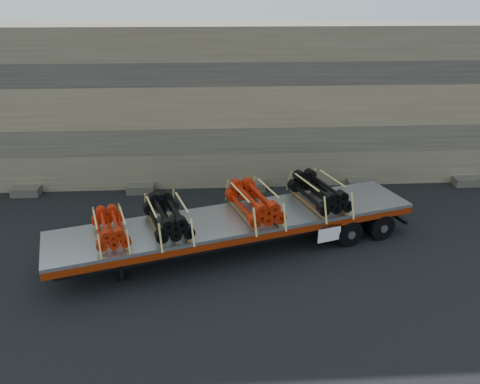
{
  "coord_description": "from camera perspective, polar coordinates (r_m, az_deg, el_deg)",
  "views": [
    {
      "loc": [
        0.31,
        -14.78,
        8.31
      ],
      "look_at": [
        1.24,
        0.87,
        1.55
      ],
      "focal_mm": 35.0,
      "sensor_mm": 36.0,
      "label": 1
    }
  ],
  "objects": [
    {
      "name": "bundle_midrear",
      "position": [
        15.87,
        1.72,
        -1.33
      ],
      "size": [
        1.92,
        2.75,
        0.88
      ],
      "primitive_type": null,
      "rotation": [
        0.0,
        0.0,
        0.3
      ],
      "color": "#B52109",
      "rests_on": "trailer"
    },
    {
      "name": "bundle_front",
      "position": [
        14.96,
        -15.55,
        -4.26
      ],
      "size": [
        1.52,
        2.18,
        0.7
      ],
      "primitive_type": null,
      "rotation": [
        0.0,
        0.0,
        0.3
      ],
      "color": "#B52109",
      "rests_on": "trailer"
    },
    {
      "name": "bundle_midfront",
      "position": [
        15.11,
        -8.84,
        -3.03
      ],
      "size": [
        1.82,
        2.61,
        0.84
      ],
      "primitive_type": null,
      "rotation": [
        0.0,
        0.0,
        0.3
      ],
      "color": "black",
      "rests_on": "trailer"
    },
    {
      "name": "ground",
      "position": [
        16.96,
        -4.02,
        -6.09
      ],
      "size": [
        120.0,
        120.0,
        0.0
      ],
      "primitive_type": "plane",
      "color": "black",
      "rests_on": "ground"
    },
    {
      "name": "trailer",
      "position": [
        16.16,
        -0.23,
        -5.08
      ],
      "size": [
        12.69,
        5.97,
        1.25
      ],
      "primitive_type": null,
      "rotation": [
        0.0,
        0.0,
        0.3
      ],
      "color": "#B1B4B8",
      "rests_on": "ground"
    },
    {
      "name": "bundle_rear",
      "position": [
        16.89,
        9.58,
        -0.08
      ],
      "size": [
        1.94,
        2.77,
        0.89
      ],
      "primitive_type": null,
      "rotation": [
        0.0,
        0.0,
        0.3
      ],
      "color": "black",
      "rests_on": "trailer"
    },
    {
      "name": "rock_wall",
      "position": [
        21.82,
        -4.18,
        10.52
      ],
      "size": [
        44.0,
        3.0,
        7.0
      ],
      "primitive_type": "cube",
      "color": "#7A6B54",
      "rests_on": "ground"
    }
  ]
}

